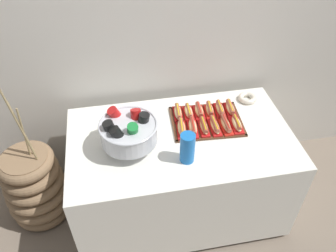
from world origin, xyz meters
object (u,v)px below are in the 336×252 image
Objects in this scene: cup_stack at (187,148)px; hot_dog_6 at (178,113)px; hot_dog_2 at (204,127)px; hot_dog_7 at (189,112)px; hot_dog_10 at (220,109)px; hot_dog_1 at (193,127)px; donut at (247,98)px; hot_dog_4 at (226,125)px; punch_bowl at (128,131)px; hot_dog_8 at (199,111)px; hot_dog_9 at (210,110)px; hot_dog_11 at (230,108)px; hot_dog_3 at (215,126)px; buffet_table at (180,173)px; serving_tray at (206,121)px; hot_dog_5 at (237,124)px; floor_vase at (36,186)px; hot_dog_0 at (182,128)px.

hot_dog_6 is at bearing 85.90° from cup_stack.
hot_dog_2 is 0.18m from hot_dog_7.
hot_dog_10 is 0.87× the size of cup_stack.
donut is at bearing 28.32° from hot_dog_1.
punch_bowl reaches higher than hot_dog_4.
hot_dog_8 is 0.57m from punch_bowl.
hot_dog_9 is (0.15, -0.01, 0.00)m from hot_dog_7.
hot_dog_9 is 0.93× the size of hot_dog_11.
punch_bowl is at bearing -172.46° from hot_dog_2.
hot_dog_8 is 0.95× the size of hot_dog_11.
punch_bowl is at bearing -170.57° from hot_dog_1.
hot_dog_2 is 1.03× the size of hot_dog_11.
hot_dog_3 is (0.07, -0.00, -0.00)m from hot_dog_2.
hot_dog_4 is 1.05× the size of hot_dog_6.
hot_dog_7 is (0.10, 0.20, 0.40)m from buffet_table.
hot_dog_7 is at bearing 140.31° from serving_tray.
hot_dog_8 is at bearing 111.01° from serving_tray.
cup_stack reaches higher than hot_dog_8.
hot_dog_4 reaches higher than hot_dog_5.
hot_dog_11 is (1.46, 0.02, 0.51)m from floor_vase.
hot_dog_1 is (-0.12, -0.08, 0.03)m from serving_tray.
hot_dog_2 reaches higher than donut.
punch_bowl is at bearing -175.83° from hot_dog_5.
hot_dog_2 reaches higher than buffet_table.
hot_dog_2 is (-0.04, -0.08, 0.03)m from serving_tray.
hot_dog_6 is 0.98× the size of hot_dog_10.
hot_dog_10 reaches higher than buffet_table.
hot_dog_2 is (0.16, 0.03, 0.40)m from buffet_table.
hot_dog_7 is (-0.14, 0.17, -0.00)m from hot_dog_3.
hot_dog_1 is 0.18m from hot_dog_6.
donut is (0.40, 0.10, -0.02)m from hot_dog_8.
hot_dog_3 is at bearing 176.57° from hot_dog_5.
hot_dog_5 is 0.98× the size of hot_dog_10.
cup_stack is (-0.17, -0.24, 0.07)m from hot_dog_2.
punch_bowl is at bearing -158.88° from hot_dog_9.
punch_bowl is (-0.73, -0.05, 0.10)m from hot_dog_5.
hot_dog_6 is 1.10× the size of hot_dog_9.
hot_dog_3 is 0.22m from hot_dog_11.
hot_dog_11 reaches higher than hot_dog_5.
hot_dog_2 is 1.28× the size of donut.
hot_dog_9 is (1.31, 0.03, 0.51)m from floor_vase.
floor_vase reaches higher than hot_dog_11.
hot_dog_9 is at bearing -3.43° from hot_dog_8.
buffet_table is at bearing -105.88° from hot_dog_0.
buffet_table is at bearing -142.19° from hot_dog_9.
serving_tray is at bearing 15.07° from punch_bowl.
hot_dog_2 is at bearing 7.54° from punch_bowl.
hot_dog_1 is 0.15m from hot_dog_3.
hot_dog_9 is at bearing 57.45° from cup_stack.
hot_dog_8 reaches higher than hot_dog_7.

